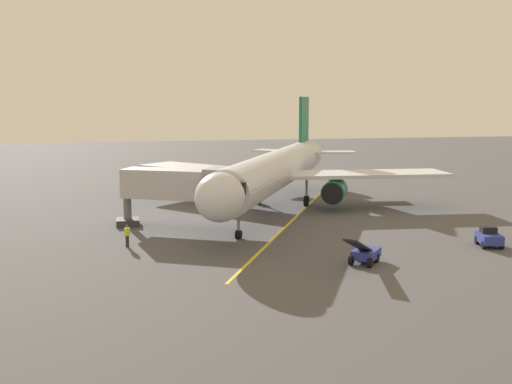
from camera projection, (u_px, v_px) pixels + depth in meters
name	position (u px, v px, depth m)	size (l,w,h in m)	color
ground_plane	(289.00, 208.00, 62.14)	(220.00, 220.00, 0.00)	#4C4C4F
apron_lead_in_line	(292.00, 221.00, 55.26)	(0.24, 40.00, 0.01)	yellow
airplane	(277.00, 170.00, 60.73)	(31.50, 37.46, 11.50)	silver
jet_bridge	(187.00, 186.00, 51.33)	(11.00, 7.28, 5.40)	#B7B7BC
ground_crew_marshaller	(127.00, 235.00, 45.31)	(0.45, 0.46, 1.71)	#23232D
belt_loader_near_nose	(365.00, 253.00, 40.73)	(3.88, 4.26, 2.32)	#2D3899
tug_portside	(489.00, 237.00, 45.52)	(2.06, 2.61, 1.50)	#2D3899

